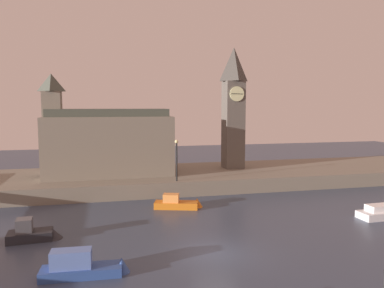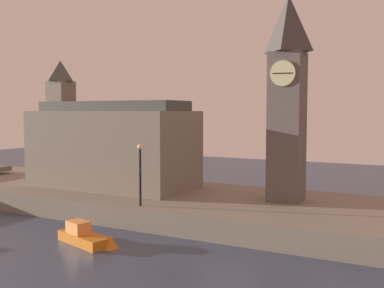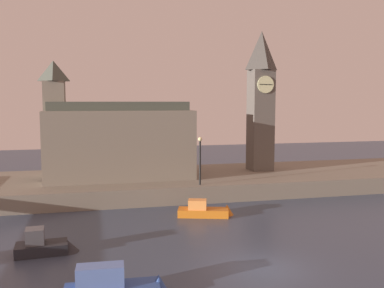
% 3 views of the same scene
% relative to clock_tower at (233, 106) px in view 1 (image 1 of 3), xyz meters
% --- Properties ---
extents(ground_plane, '(120.00, 120.00, 0.00)m').
position_rel_clock_tower_xyz_m(ground_plane, '(-8.45, -21.11, -8.89)').
color(ground_plane, '#384256').
extents(far_embankment, '(70.00, 12.00, 1.50)m').
position_rel_clock_tower_xyz_m(far_embankment, '(-8.45, -1.11, -8.14)').
color(far_embankment, slate).
rests_on(far_embankment, ground).
extents(clock_tower, '(2.47, 2.51, 14.20)m').
position_rel_clock_tower_xyz_m(clock_tower, '(0.00, 0.00, 0.00)').
color(clock_tower, '#5B544C').
rests_on(clock_tower, far_embankment).
extents(parliament_hall, '(13.39, 6.81, 10.74)m').
position_rel_clock_tower_xyz_m(parliament_hall, '(-14.79, -0.71, -3.88)').
color(parliament_hall, slate).
rests_on(parliament_hall, far_embankment).
extents(streetlamp, '(0.36, 0.36, 4.10)m').
position_rel_clock_tower_xyz_m(streetlamp, '(-8.04, -6.24, -4.84)').
color(streetlamp, black).
rests_on(streetlamp, far_embankment).
extents(boat_tour_blue, '(4.80, 1.49, 1.71)m').
position_rel_clock_tower_xyz_m(boat_tour_blue, '(-15.89, -22.43, -8.40)').
color(boat_tour_blue, '#2D4C93').
rests_on(boat_tour_blue, ground).
extents(boat_patrol_orange, '(4.59, 2.32, 1.45)m').
position_rel_clock_tower_xyz_m(boat_patrol_orange, '(-8.55, -10.74, -8.47)').
color(boat_patrol_orange, orange).
rests_on(boat_patrol_orange, ground).
extents(boat_barge_dark, '(3.60, 1.69, 1.51)m').
position_rel_clock_tower_xyz_m(boat_barge_dark, '(-19.56, -16.18, -8.43)').
color(boat_barge_dark, '#232328').
rests_on(boat_barge_dark, ground).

